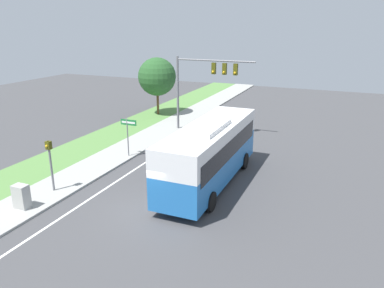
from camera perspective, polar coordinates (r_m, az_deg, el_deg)
ground_plane at (r=19.21m, az=-6.18°, el=-9.86°), size 80.00×80.00×0.00m
sidewalk at (r=22.62m, az=-20.13°, el=-6.29°), size 2.80×80.00×0.12m
grass_verge at (r=24.83m, az=-25.59°, el=-4.86°), size 3.60×80.00×0.10m
lane_divider_near at (r=21.05m, az=-14.86°, el=-7.78°), size 0.14×30.00×0.01m
bus at (r=21.23m, az=2.76°, el=-0.94°), size 2.72×10.03×3.74m
signal_gantry at (r=31.06m, az=1.75°, el=10.08°), size 6.71×0.41×6.31m
pedestrian_signal at (r=21.51m, az=-20.82°, el=-2.00°), size 0.28×0.34×2.96m
street_sign at (r=25.88m, az=-9.71°, el=1.98°), size 1.21×0.08×2.77m
utility_cabinet at (r=20.57m, az=-24.57°, el=-7.29°), size 0.75×0.52×1.22m
roadside_tree at (r=37.54m, az=-5.34°, el=10.17°), size 3.74×3.74×5.64m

